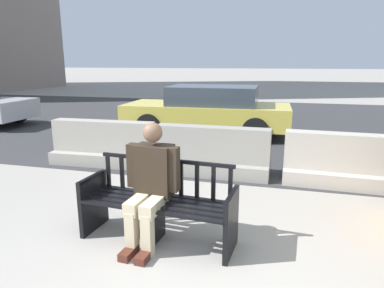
% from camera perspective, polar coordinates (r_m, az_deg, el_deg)
% --- Properties ---
extents(street_asphalt, '(120.00, 12.00, 0.01)m').
position_cam_1_polar(street_asphalt, '(11.40, 11.82, 3.53)').
color(street_asphalt, '#333335').
rests_on(street_asphalt, ground).
extents(street_bench, '(1.72, 0.65, 0.88)m').
position_cam_1_polar(street_bench, '(3.82, -5.62, -10.23)').
color(street_bench, black).
rests_on(street_bench, ground).
extents(seated_person, '(0.59, 0.74, 1.31)m').
position_cam_1_polar(seated_person, '(3.69, -6.91, -6.25)').
color(seated_person, '#2D2319').
rests_on(seated_person, ground).
extents(jersey_barrier_centre, '(2.01, 0.70, 0.84)m').
position_cam_1_polar(jersey_barrier_centre, '(6.03, 3.36, -1.79)').
color(jersey_barrier_centre, gray).
rests_on(jersey_barrier_centre, ground).
extents(jersey_barrier_left, '(2.02, 0.74, 0.84)m').
position_cam_1_polar(jersey_barrier_left, '(6.82, -14.46, -0.39)').
color(jersey_barrier_left, '#9E998E').
rests_on(jersey_barrier_left, ground).
extents(jersey_barrier_right, '(2.03, 0.76, 0.84)m').
position_cam_1_polar(jersey_barrier_right, '(5.98, 24.69, -3.17)').
color(jersey_barrier_right, '#ADA89E').
rests_on(jersey_barrier_right, ground).
extents(car_taxi_near, '(4.41, 1.92, 1.31)m').
position_cam_1_polar(car_taxi_near, '(9.25, 2.72, 5.69)').
color(car_taxi_near, '#DBC64C').
rests_on(car_taxi_near, ground).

